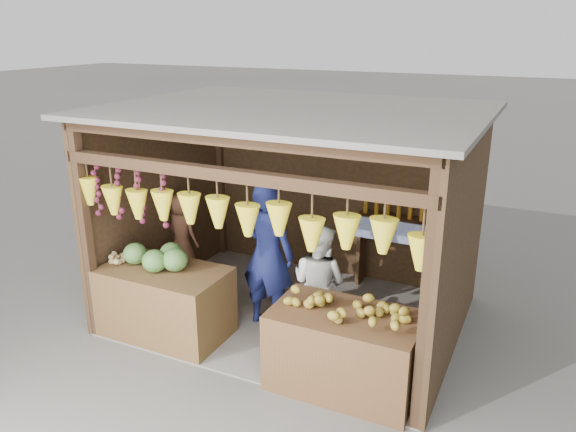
# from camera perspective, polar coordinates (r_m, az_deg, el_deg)

# --- Properties ---
(ground) EXTENTS (80.00, 80.00, 0.00)m
(ground) POSITION_cam_1_polar(r_m,az_deg,el_deg) (7.35, 0.50, -10.02)
(ground) COLOR #514F49
(ground) RESTS_ON ground
(stall_structure) EXTENTS (4.30, 3.30, 2.66)m
(stall_structure) POSITION_cam_1_polar(r_m,az_deg,el_deg) (6.69, 0.13, 2.49)
(stall_structure) COLOR slate
(stall_structure) RESTS_ON ground
(back_shelf) EXTENTS (1.25, 0.32, 1.32)m
(back_shelf) POSITION_cam_1_polar(r_m,az_deg,el_deg) (7.79, 11.58, -1.66)
(back_shelf) COLOR #382314
(back_shelf) RESTS_ON ground
(counter_left) EXTENTS (1.48, 0.85, 0.85)m
(counter_left) POSITION_cam_1_polar(r_m,az_deg,el_deg) (6.90, -12.33, -8.53)
(counter_left) COLOR #493418
(counter_left) RESTS_ON ground
(counter_right) EXTENTS (1.49, 0.85, 0.84)m
(counter_right) POSITION_cam_1_polar(r_m,az_deg,el_deg) (5.87, 5.78, -13.44)
(counter_right) COLOR #4C3019
(counter_right) RESTS_ON ground
(stool) EXTENTS (0.34, 0.34, 0.32)m
(stool) POSITION_cam_1_polar(r_m,az_deg,el_deg) (8.15, -10.42, -6.09)
(stool) COLOR black
(stool) RESTS_ON ground
(man_standing) EXTENTS (0.69, 0.45, 1.87)m
(man_standing) POSITION_cam_1_polar(r_m,az_deg,el_deg) (6.75, -2.11, -3.94)
(man_standing) COLOR #121947
(man_standing) RESTS_ON ground
(woman_standing) EXTENTS (0.79, 0.68, 1.43)m
(woman_standing) POSITION_cam_1_polar(r_m,az_deg,el_deg) (6.56, 3.18, -6.79)
(woman_standing) COLOR white
(woman_standing) RESTS_ON ground
(vendor_seated) EXTENTS (0.59, 0.47, 1.07)m
(vendor_seated) POSITION_cam_1_polar(r_m,az_deg,el_deg) (7.89, -10.72, -1.51)
(vendor_seated) COLOR brown
(vendor_seated) RESTS_ON stool
(melon_pile) EXTENTS (1.00, 0.50, 0.32)m
(melon_pile) POSITION_cam_1_polar(r_m,az_deg,el_deg) (6.73, -13.13, -3.84)
(melon_pile) COLOR #124615
(melon_pile) RESTS_ON counter_left
(tanfruit_pile) EXTENTS (0.34, 0.40, 0.13)m
(tanfruit_pile) POSITION_cam_1_polar(r_m,az_deg,el_deg) (7.03, -16.80, -4.02)
(tanfruit_pile) COLOR olive
(tanfruit_pile) RESTS_ON counter_left
(mango_pile) EXTENTS (1.40, 0.64, 0.22)m
(mango_pile) POSITION_cam_1_polar(r_m,az_deg,el_deg) (5.59, 5.85, -8.99)
(mango_pile) COLOR #B56218
(mango_pile) RESTS_ON counter_right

